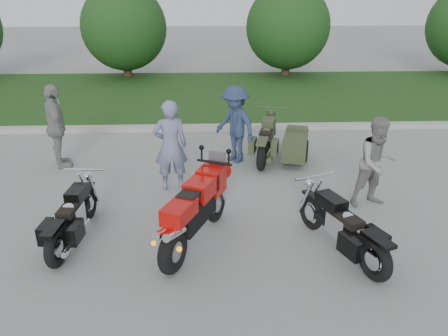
{
  "coord_description": "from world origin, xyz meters",
  "views": [
    {
      "loc": [
        0.49,
        -6.03,
        3.88
      ],
      "look_at": [
        0.77,
        1.28,
        0.8
      ],
      "focal_mm": 35.0,
      "sensor_mm": 36.0,
      "label": 1
    }
  ],
  "objects_px": {
    "cruiser_sidecar": "(283,144)",
    "person_grey": "(377,163)",
    "person_back": "(56,127)",
    "cruiser_left": "(72,220)",
    "cruiser_right": "(345,230)",
    "person_stripe": "(171,146)",
    "person_denim": "(235,125)",
    "sportbike_red": "(195,210)"
  },
  "relations": [
    {
      "from": "cruiser_right",
      "to": "person_denim",
      "type": "height_order",
      "value": "person_denim"
    },
    {
      "from": "cruiser_left",
      "to": "person_denim",
      "type": "bearing_deg",
      "value": 55.66
    },
    {
      "from": "sportbike_red",
      "to": "cruiser_left",
      "type": "bearing_deg",
      "value": -160.92
    },
    {
      "from": "cruiser_right",
      "to": "person_stripe",
      "type": "bearing_deg",
      "value": 116.41
    },
    {
      "from": "cruiser_sidecar",
      "to": "person_stripe",
      "type": "bearing_deg",
      "value": -135.24
    },
    {
      "from": "cruiser_sidecar",
      "to": "person_denim",
      "type": "xyz_separation_m",
      "value": [
        -1.14,
        0.0,
        0.49
      ]
    },
    {
      "from": "person_stripe",
      "to": "person_denim",
      "type": "distance_m",
      "value": 2.01
    },
    {
      "from": "person_stripe",
      "to": "person_back",
      "type": "xyz_separation_m",
      "value": [
        -2.63,
        1.27,
        0.03
      ]
    },
    {
      "from": "cruiser_left",
      "to": "person_denim",
      "type": "distance_m",
      "value": 4.49
    },
    {
      "from": "cruiser_left",
      "to": "cruiser_right",
      "type": "bearing_deg",
      "value": -1.81
    },
    {
      "from": "cruiser_sidecar",
      "to": "person_back",
      "type": "height_order",
      "value": "person_back"
    },
    {
      "from": "sportbike_red",
      "to": "cruiser_right",
      "type": "xyz_separation_m",
      "value": [
        2.29,
        -0.35,
        -0.21
      ]
    },
    {
      "from": "cruiser_sidecar",
      "to": "person_back",
      "type": "xyz_separation_m",
      "value": [
        -5.15,
        -0.18,
        0.54
      ]
    },
    {
      "from": "cruiser_right",
      "to": "cruiser_sidecar",
      "type": "relative_size",
      "value": 0.92
    },
    {
      "from": "cruiser_sidecar",
      "to": "person_stripe",
      "type": "height_order",
      "value": "person_stripe"
    },
    {
      "from": "cruiser_right",
      "to": "person_grey",
      "type": "relative_size",
      "value": 1.2
    },
    {
      "from": "person_back",
      "to": "person_grey",
      "type": "bearing_deg",
      "value": -132.26
    },
    {
      "from": "cruiser_left",
      "to": "cruiser_right",
      "type": "distance_m",
      "value": 4.3
    },
    {
      "from": "person_back",
      "to": "cruiser_sidecar",
      "type": "bearing_deg",
      "value": -111.94
    },
    {
      "from": "sportbike_red",
      "to": "person_back",
      "type": "bearing_deg",
      "value": 156.61
    },
    {
      "from": "cruiser_left",
      "to": "sportbike_red",
      "type": "bearing_deg",
      "value": 0.2
    },
    {
      "from": "cruiser_right",
      "to": "person_back",
      "type": "xyz_separation_m",
      "value": [
        -5.44,
        3.77,
        0.53
      ]
    },
    {
      "from": "cruiser_left",
      "to": "person_denim",
      "type": "xyz_separation_m",
      "value": [
        2.83,
        3.45,
        0.49
      ]
    },
    {
      "from": "cruiser_sidecar",
      "to": "person_denim",
      "type": "height_order",
      "value": "person_denim"
    },
    {
      "from": "cruiser_left",
      "to": "person_grey",
      "type": "distance_m",
      "value": 5.44
    },
    {
      "from": "cruiser_sidecar",
      "to": "person_grey",
      "type": "bearing_deg",
      "value": -45.37
    },
    {
      "from": "cruiser_sidecar",
      "to": "person_back",
      "type": "relative_size",
      "value": 1.17
    },
    {
      "from": "cruiser_sidecar",
      "to": "person_grey",
      "type": "distance_m",
      "value": 2.72
    },
    {
      "from": "person_back",
      "to": "person_denim",
      "type": "bearing_deg",
      "value": -111.31
    },
    {
      "from": "person_stripe",
      "to": "person_denim",
      "type": "xyz_separation_m",
      "value": [
        1.38,
        1.46,
        -0.03
      ]
    },
    {
      "from": "cruiser_right",
      "to": "person_denim",
      "type": "xyz_separation_m",
      "value": [
        -1.43,
        3.96,
        0.47
      ]
    },
    {
      "from": "person_back",
      "to": "sportbike_red",
      "type": "bearing_deg",
      "value": -161.34
    },
    {
      "from": "person_stripe",
      "to": "person_back",
      "type": "height_order",
      "value": "person_back"
    },
    {
      "from": "cruiser_sidecar",
      "to": "person_denim",
      "type": "bearing_deg",
      "value": -165.45
    },
    {
      "from": "cruiser_sidecar",
      "to": "cruiser_left",
      "type": "bearing_deg",
      "value": -124.35
    },
    {
      "from": "person_denim",
      "to": "person_back",
      "type": "distance_m",
      "value": 4.02
    },
    {
      "from": "cruiser_left",
      "to": "person_back",
      "type": "xyz_separation_m",
      "value": [
        -1.18,
        3.26,
        0.55
      ]
    },
    {
      "from": "person_grey",
      "to": "cruiser_left",
      "type": "bearing_deg",
      "value": 179.31
    },
    {
      "from": "cruiser_sidecar",
      "to": "person_stripe",
      "type": "distance_m",
      "value": 2.95
    },
    {
      "from": "person_stripe",
      "to": "person_grey",
      "type": "distance_m",
      "value": 3.95
    },
    {
      "from": "sportbike_red",
      "to": "cruiser_sidecar",
      "type": "xyz_separation_m",
      "value": [
        1.99,
        3.61,
        -0.23
      ]
    },
    {
      "from": "cruiser_left",
      "to": "person_stripe",
      "type": "xyz_separation_m",
      "value": [
        1.45,
        1.99,
        0.52
      ]
    }
  ]
}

